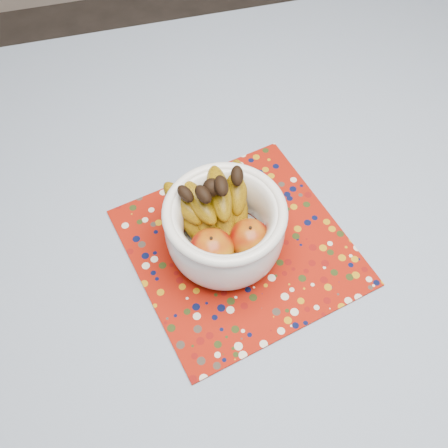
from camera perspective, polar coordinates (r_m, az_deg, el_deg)
name	(u,v)px	position (r m, az deg, el deg)	size (l,w,h in m)	color
table	(292,265)	(0.99, 7.44, -4.42)	(1.20, 1.20, 0.75)	brown
tablecloth	(297,242)	(0.92, 7.99, -1.94)	(1.32, 1.32, 0.01)	slate
placemat	(239,247)	(0.90, 1.68, -2.50)	(0.35, 0.35, 0.00)	maroon
fruit_bowl	(219,222)	(0.84, -0.50, 0.22)	(0.21, 0.21, 0.16)	white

